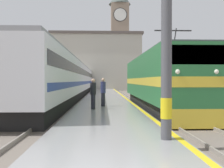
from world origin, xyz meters
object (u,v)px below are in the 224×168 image
at_px(second_waiting_passenger, 103,91).
at_px(clock_tower, 120,36).
at_px(catenary_mast, 168,4).
at_px(person_on_platform, 93,93).
at_px(locomotive_train, 159,82).
at_px(passenger_train, 73,79).

xyz_separation_m(second_waiting_passenger, clock_tower, (4.10, 46.17, 11.57)).
bearing_deg(clock_tower, catenary_mast, -92.30).
height_order(person_on_platform, second_waiting_passenger, second_waiting_passenger).
bearing_deg(catenary_mast, locomotive_train, 79.30).
distance_m(catenary_mast, second_waiting_passenger, 10.33).
height_order(second_waiting_passenger, clock_tower, clock_tower).
xyz_separation_m(catenary_mast, second_waiting_passenger, (-1.85, 9.74, -2.92)).
relative_size(locomotive_train, passenger_train, 0.34).
height_order(catenary_mast, clock_tower, clock_tower).
bearing_deg(person_on_platform, passenger_train, 100.82).
bearing_deg(second_waiting_passenger, locomotive_train, 8.75).
distance_m(person_on_platform, second_waiting_passenger, 1.80).
xyz_separation_m(passenger_train, catenary_mast, (5.45, -23.79, 2.08)).
relative_size(catenary_mast, person_on_platform, 4.42).
bearing_deg(person_on_platform, second_waiting_passenger, 70.80).
height_order(person_on_platform, clock_tower, clock_tower).
bearing_deg(person_on_platform, clock_tower, 84.40).
xyz_separation_m(passenger_train, clock_tower, (7.70, 32.11, 10.74)).
distance_m(passenger_train, person_on_platform, 16.06).
bearing_deg(catenary_mast, second_waiting_passenger, 100.77).
distance_m(locomotive_train, passenger_train, 15.37).
relative_size(locomotive_train, catenary_mast, 1.85).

